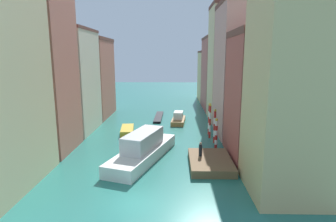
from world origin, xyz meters
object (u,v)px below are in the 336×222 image
gondola_black (159,117)px  motorboat_0 (178,119)px  person_on_dock (200,150)px  motorboat_1 (127,130)px  waterfront_dock (210,162)px  mooring_pole_1 (215,126)px  vaporetto_white (143,149)px  mooring_pole_0 (216,133)px  mooring_pole_2 (210,121)px  mooring_pole_3 (209,118)px

gondola_black → motorboat_0: motorboat_0 is taller
person_on_dock → motorboat_1: 15.24m
waterfront_dock → motorboat_1: (-10.84, 12.32, 0.02)m
waterfront_dock → mooring_pole_1: 8.22m
vaporetto_white → gondola_black: vaporetto_white is taller
mooring_pole_0 → mooring_pole_2: size_ratio=0.81×
motorboat_0 → gondola_black: bearing=133.7°
person_on_dock → motorboat_0: bearing=96.7°
motorboat_1 → motorboat_0: bearing=40.1°
vaporetto_white → motorboat_1: vaporetto_white is taller
mooring_pole_1 → mooring_pole_2: size_ratio=0.94×
person_on_dock → mooring_pole_3: bearing=78.4°
mooring_pole_0 → motorboat_1: 14.14m
mooring_pole_2 → motorboat_1: 12.38m
vaporetto_white → motorboat_0: bearing=76.4°
mooring_pole_2 → vaporetto_white: size_ratio=0.38×
waterfront_dock → person_on_dock: size_ratio=4.29×
waterfront_dock → mooring_pole_0: bearing=75.9°
waterfront_dock → mooring_pole_2: mooring_pole_2 is taller
mooring_pole_2 → vaporetto_white: bearing=-135.0°
mooring_pole_2 → mooring_pole_3: 1.83m
mooring_pole_0 → gondola_black: bearing=115.0°
person_on_dock → motorboat_0: person_on_dock is taller
mooring_pole_1 → gondola_black: 17.07m
mooring_pole_1 → mooring_pole_2: (-0.34, 2.27, 0.13)m
waterfront_dock → gondola_black: bearing=106.6°
person_on_dock → mooring_pole_2: mooring_pole_2 is taller
vaporetto_white → mooring_pole_2: bearing=45.0°
gondola_black → motorboat_1: motorboat_1 is taller
person_on_dock → mooring_pole_0: 5.16m
gondola_black → motorboat_0: bearing=-46.3°
mooring_pole_2 → gondola_black: bearing=122.3°
mooring_pole_1 → mooring_pole_2: mooring_pole_2 is taller
waterfront_dock → mooring_pole_2: bearing=83.4°
mooring_pole_2 → motorboat_0: 9.86m
waterfront_dock → gondola_black: (-6.74, 22.63, -0.21)m
person_on_dock → mooring_pole_3: 11.46m
mooring_pole_0 → vaporetto_white: (-8.59, -3.63, -0.81)m
gondola_black → person_on_dock: bearing=-75.3°
vaporetto_white → motorboat_1: 11.25m
motorboat_0 → mooring_pole_0: bearing=-71.8°
vaporetto_white → motorboat_0: vaporetto_white is taller
person_on_dock → mooring_pole_1: size_ratio=0.34×
mooring_pole_1 → vaporetto_white: mooring_pole_1 is taller
mooring_pole_0 → mooring_pole_2: 4.82m
motorboat_1 → mooring_pole_1: bearing=-19.9°
mooring_pole_2 → mooring_pole_3: mooring_pole_2 is taller
mooring_pole_1 → motorboat_1: size_ratio=0.88×
waterfront_dock → mooring_pole_3: size_ratio=1.42×
person_on_dock → mooring_pole_0: bearing=63.1°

